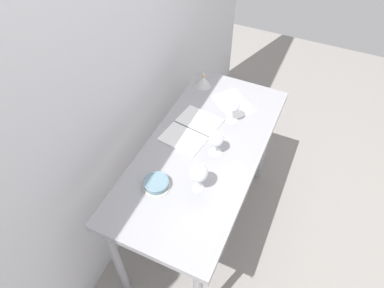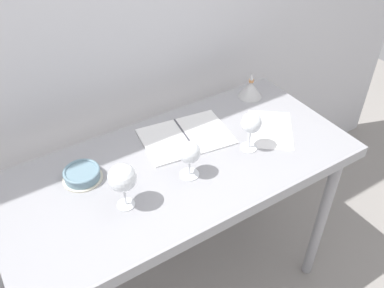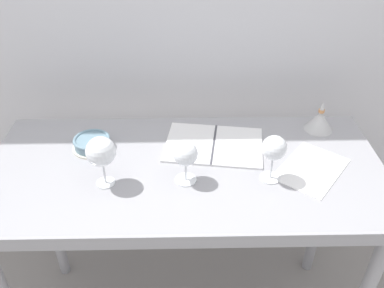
{
  "view_description": "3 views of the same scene",
  "coord_description": "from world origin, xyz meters",
  "px_view_note": "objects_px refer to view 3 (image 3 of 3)",
  "views": [
    {
      "loc": [
        -1.23,
        -0.49,
        2.4
      ],
      "look_at": [
        -0.07,
        0.03,
        0.99
      ],
      "focal_mm": 32.24,
      "sensor_mm": 36.0,
      "label": 1
    },
    {
      "loc": [
        -0.6,
        -1.04,
        1.98
      ],
      "look_at": [
        0.06,
        -0.01,
        0.98
      ],
      "focal_mm": 38.82,
      "sensor_mm": 36.0,
      "label": 2
    },
    {
      "loc": [
        0.0,
        -1.13,
        1.79
      ],
      "look_at": [
        0.03,
        -0.0,
        0.99
      ],
      "focal_mm": 38.26,
      "sensor_mm": 36.0,
      "label": 3
    }
  ],
  "objects_px": {
    "wine_glass_near_right": "(273,149)",
    "tasting_bowl": "(91,143)",
    "open_notebook": "(213,145)",
    "tasting_sheet_upper": "(310,169)",
    "wine_glass_near_center": "(186,155)",
    "wine_glass_near_left": "(100,153)",
    "decanter_funnel": "(319,120)"
  },
  "relations": [
    {
      "from": "open_notebook",
      "to": "decanter_funnel",
      "type": "xyz_separation_m",
      "value": [
        0.42,
        0.11,
        0.04
      ]
    },
    {
      "from": "open_notebook",
      "to": "tasting_sheet_upper",
      "type": "bearing_deg",
      "value": -16.06
    },
    {
      "from": "wine_glass_near_right",
      "to": "open_notebook",
      "type": "bearing_deg",
      "value": 132.46
    },
    {
      "from": "wine_glass_near_left",
      "to": "wine_glass_near_center",
      "type": "height_order",
      "value": "wine_glass_near_left"
    },
    {
      "from": "tasting_sheet_upper",
      "to": "tasting_bowl",
      "type": "height_order",
      "value": "tasting_bowl"
    },
    {
      "from": "wine_glass_near_center",
      "to": "tasting_bowl",
      "type": "xyz_separation_m",
      "value": [
        -0.35,
        0.19,
        -0.08
      ]
    },
    {
      "from": "decanter_funnel",
      "to": "wine_glass_near_center",
      "type": "bearing_deg",
      "value": -149.86
    },
    {
      "from": "tasting_bowl",
      "to": "tasting_sheet_upper",
      "type": "bearing_deg",
      "value": -10.37
    },
    {
      "from": "wine_glass_near_center",
      "to": "open_notebook",
      "type": "distance_m",
      "value": 0.25
    },
    {
      "from": "wine_glass_near_right",
      "to": "tasting_sheet_upper",
      "type": "relative_size",
      "value": 0.63
    },
    {
      "from": "open_notebook",
      "to": "tasting_bowl",
      "type": "relative_size",
      "value": 2.66
    },
    {
      "from": "tasting_bowl",
      "to": "decanter_funnel",
      "type": "xyz_separation_m",
      "value": [
        0.88,
        0.11,
        0.02
      ]
    },
    {
      "from": "tasting_sheet_upper",
      "to": "tasting_bowl",
      "type": "distance_m",
      "value": 0.8
    },
    {
      "from": "open_notebook",
      "to": "wine_glass_near_center",
      "type": "bearing_deg",
      "value": -108.87
    },
    {
      "from": "wine_glass_near_left",
      "to": "wine_glass_near_center",
      "type": "xyz_separation_m",
      "value": [
        0.27,
        0.01,
        -0.02
      ]
    },
    {
      "from": "wine_glass_near_left",
      "to": "wine_glass_near_center",
      "type": "relative_size",
      "value": 1.18
    },
    {
      "from": "wine_glass_near_right",
      "to": "tasting_bowl",
      "type": "height_order",
      "value": "wine_glass_near_right"
    },
    {
      "from": "wine_glass_near_center",
      "to": "decanter_funnel",
      "type": "xyz_separation_m",
      "value": [
        0.53,
        0.31,
        -0.07
      ]
    },
    {
      "from": "wine_glass_near_left",
      "to": "wine_glass_near_right",
      "type": "height_order",
      "value": "wine_glass_near_left"
    },
    {
      "from": "wine_glass_near_right",
      "to": "tasting_bowl",
      "type": "xyz_separation_m",
      "value": [
        -0.63,
        0.19,
        -0.1
      ]
    },
    {
      "from": "tasting_sheet_upper",
      "to": "wine_glass_near_left",
      "type": "bearing_deg",
      "value": -136.46
    },
    {
      "from": "wine_glass_near_right",
      "to": "tasting_sheet_upper",
      "type": "xyz_separation_m",
      "value": [
        0.15,
        0.05,
        -0.12
      ]
    },
    {
      "from": "tasting_bowl",
      "to": "decanter_funnel",
      "type": "height_order",
      "value": "decanter_funnel"
    },
    {
      "from": "wine_glass_near_left",
      "to": "wine_glass_near_right",
      "type": "xyz_separation_m",
      "value": [
        0.55,
        0.02,
        -0.01
      ]
    },
    {
      "from": "wine_glass_near_center",
      "to": "tasting_sheet_upper",
      "type": "distance_m",
      "value": 0.45
    },
    {
      "from": "wine_glass_near_center",
      "to": "open_notebook",
      "type": "relative_size",
      "value": 0.39
    },
    {
      "from": "wine_glass_near_center",
      "to": "decanter_funnel",
      "type": "height_order",
      "value": "wine_glass_near_center"
    },
    {
      "from": "tasting_sheet_upper",
      "to": "decanter_funnel",
      "type": "height_order",
      "value": "decanter_funnel"
    },
    {
      "from": "decanter_funnel",
      "to": "wine_glass_near_right",
      "type": "bearing_deg",
      "value": -129.19
    },
    {
      "from": "wine_glass_near_left",
      "to": "tasting_sheet_upper",
      "type": "xyz_separation_m",
      "value": [
        0.7,
        0.06,
        -0.13
      ]
    },
    {
      "from": "open_notebook",
      "to": "decanter_funnel",
      "type": "height_order",
      "value": "decanter_funnel"
    },
    {
      "from": "open_notebook",
      "to": "tasting_sheet_upper",
      "type": "height_order",
      "value": "open_notebook"
    }
  ]
}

